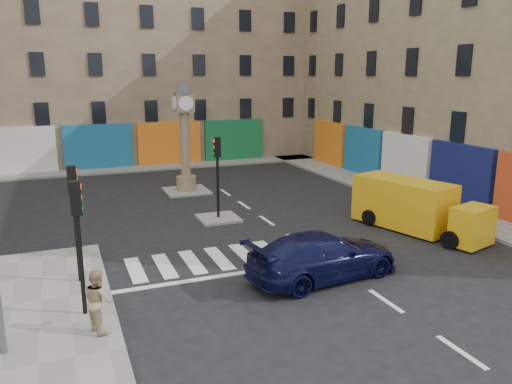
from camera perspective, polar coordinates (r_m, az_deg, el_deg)
ground at (r=17.05m, az=10.60°, el=-9.47°), size 120.00×120.00×0.00m
sidewalk_right at (r=29.65m, az=14.56°, el=0.27°), size 2.60×30.00×0.15m
sidewalk_far at (r=36.27m, az=-14.18°, el=2.61°), size 32.00×2.40×0.15m
island_near at (r=23.12m, az=-4.32°, el=-3.01°), size 1.80×1.80×0.12m
island_far at (r=28.72m, az=-7.94°, el=0.13°), size 2.40×2.40×0.12m
building_right at (r=33.13m, az=24.52°, el=14.67°), size 10.00×30.00×16.00m
building_far at (r=41.49m, az=-16.01°, el=15.50°), size 32.00×10.00×17.00m
traffic_light_left_near at (r=13.95m, az=-19.68°, el=-3.77°), size 0.28×0.22×3.70m
traffic_light_left_far at (r=16.27m, az=-20.07°, el=-1.43°), size 0.28×0.22×3.70m
traffic_light_island at (r=22.54m, az=-4.43°, el=3.18°), size 0.28×0.22×3.70m
clock_pillar at (r=28.13m, az=-8.17°, el=7.06°), size 1.20×1.20×6.10m
navy_sedan at (r=16.54m, az=7.68°, el=-7.24°), size 5.47×2.78×1.52m
yellow_van at (r=22.22m, az=17.68°, el=-1.61°), size 3.28×6.11×2.13m
pedestrian_tan at (r=13.47m, az=-17.60°, el=-11.73°), size 0.86×0.97×1.64m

